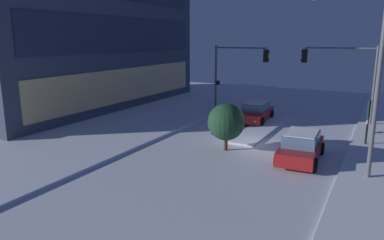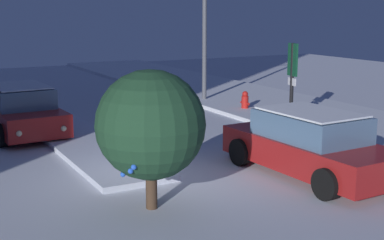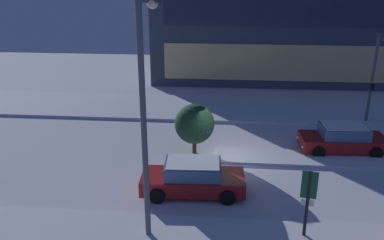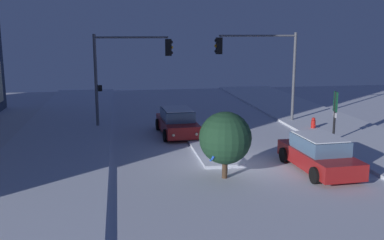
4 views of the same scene
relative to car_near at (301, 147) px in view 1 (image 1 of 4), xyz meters
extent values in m
plane|color=silver|center=(1.27, 3.31, -0.71)|extent=(52.00, 52.00, 0.00)
cube|color=silver|center=(1.27, 11.25, -0.64)|extent=(52.00, 5.20, 0.14)
cube|color=silver|center=(5.43, 3.74, -0.64)|extent=(9.00, 1.80, 0.14)
cube|color=#E5C67F|center=(6.94, 16.61, 1.44)|extent=(21.28, 0.10, 2.87)
cube|color=#232D42|center=(6.94, 16.61, 5.74)|extent=(21.28, 0.10, 2.87)
cube|color=maroon|center=(0.00, 0.00, -0.18)|extent=(4.51, 1.99, 0.66)
cube|color=slate|center=(0.00, 0.00, 0.43)|extent=(2.46, 1.72, 0.60)
cube|color=white|center=(0.00, 0.00, 0.76)|extent=(2.28, 1.60, 0.04)
sphere|color=#F9E5B2|center=(2.20, 0.71, -0.21)|extent=(0.16, 0.16, 0.16)
sphere|color=#F9E5B2|center=(2.26, -0.50, -0.21)|extent=(0.16, 0.16, 0.16)
cylinder|color=black|center=(1.42, 0.96, -0.38)|extent=(0.67, 0.25, 0.66)
cylinder|color=black|center=(1.50, -0.82, -0.38)|extent=(0.67, 0.25, 0.66)
cylinder|color=black|center=(-1.50, 0.82, -0.38)|extent=(0.67, 0.25, 0.66)
cylinder|color=black|center=(-1.42, -0.96, -0.38)|extent=(0.67, 0.25, 0.66)
cube|color=maroon|center=(7.53, 4.94, -0.18)|extent=(4.47, 2.00, 0.66)
cube|color=slate|center=(7.53, 4.94, 0.43)|extent=(2.45, 1.72, 0.60)
cube|color=white|center=(7.53, 4.94, 0.76)|extent=(2.27, 1.61, 0.04)
sphere|color=#F9E5B2|center=(5.35, 4.22, -0.21)|extent=(0.16, 0.16, 0.16)
sphere|color=#F9E5B2|center=(5.29, 5.44, -0.21)|extent=(0.16, 0.16, 0.16)
cylinder|color=black|center=(6.13, 3.97, -0.38)|extent=(0.67, 0.25, 0.66)
cylinder|color=black|center=(6.04, 5.76, -0.38)|extent=(0.67, 0.25, 0.66)
cylinder|color=black|center=(9.02, 4.11, -0.38)|extent=(0.67, 0.25, 0.66)
cylinder|color=black|center=(8.94, 5.90, -0.38)|extent=(0.67, 0.25, 0.66)
cylinder|color=#565960|center=(9.86, -2.83, 2.12)|extent=(0.18, 0.18, 5.67)
cylinder|color=#565960|center=(9.86, -0.39, 4.76)|extent=(0.12, 4.87, 0.12)
cube|color=black|center=(9.86, 2.05, 4.16)|extent=(0.32, 0.36, 1.00)
sphere|color=black|center=(9.86, 2.24, 4.48)|extent=(0.20, 0.20, 0.20)
sphere|color=orange|center=(9.86, 2.24, 4.16)|extent=(0.20, 0.20, 0.20)
sphere|color=black|center=(9.86, 2.24, 3.84)|extent=(0.20, 0.20, 0.20)
cylinder|color=#565960|center=(10.15, 9.45, 2.08)|extent=(0.18, 0.18, 5.58)
cylinder|color=#565960|center=(10.15, 7.28, 4.67)|extent=(0.12, 4.34, 0.12)
cube|color=black|center=(10.15, 5.11, 4.07)|extent=(0.32, 0.36, 1.00)
sphere|color=black|center=(10.15, 4.92, 4.39)|extent=(0.20, 0.20, 0.20)
sphere|color=orange|center=(10.15, 4.92, 4.07)|extent=(0.20, 0.20, 0.20)
sphere|color=black|center=(10.15, 4.92, 3.75)|extent=(0.20, 0.20, 0.20)
cube|color=black|center=(10.15, 9.23, 1.69)|extent=(0.20, 0.24, 0.36)
cylinder|color=#565960|center=(-1.35, -3.24, 3.48)|extent=(0.20, 0.20, 8.38)
cylinder|color=red|center=(7.29, -3.11, -0.41)|extent=(0.26, 0.26, 0.59)
sphere|color=red|center=(7.29, -3.11, -0.05)|extent=(0.22, 0.22, 0.22)
cylinder|color=red|center=(7.11, -3.11, -0.38)|extent=(0.12, 0.10, 0.10)
cylinder|color=red|center=(7.47, -3.11, -0.38)|extent=(0.12, 0.10, 0.10)
cylinder|color=black|center=(4.26, -2.84, 0.64)|extent=(0.12, 0.12, 2.70)
cube|color=#144C2D|center=(4.26, -2.84, 1.48)|extent=(0.55, 0.15, 1.03)
cube|color=white|center=(4.26, -2.84, 0.78)|extent=(0.44, 0.12, 0.24)
cylinder|color=#473323|center=(-0.27, 4.08, -0.33)|extent=(0.22, 0.22, 0.76)
sphere|color=#1E4228|center=(-0.27, 4.08, 0.93)|extent=(2.08, 2.08, 2.08)
sphere|color=blue|center=(0.06, 4.45, 0.01)|extent=(0.10, 0.10, 0.10)
sphere|color=blue|center=(-0.78, 4.70, 0.25)|extent=(0.10, 0.10, 0.10)
sphere|color=blue|center=(0.55, 4.44, 0.39)|extent=(0.10, 0.10, 0.10)
sphere|color=blue|center=(0.44, 4.68, 0.44)|extent=(0.10, 0.10, 0.10)
sphere|color=blue|center=(0.45, 3.33, 0.80)|extent=(0.10, 0.10, 0.10)
sphere|color=blue|center=(-0.90, 4.69, 0.36)|extent=(0.10, 0.10, 0.10)
sphere|color=blue|center=(-0.29, 4.66, 0.05)|extent=(0.10, 0.10, 0.10)
camera|label=1|loc=(-18.58, -3.51, 5.52)|focal=34.16mm
camera|label=2|loc=(-9.44, 8.15, 3.05)|focal=51.43mm
camera|label=3|loc=(1.30, -15.54, 8.52)|focal=38.29mm
camera|label=4|loc=(-16.68, 8.15, 5.03)|focal=41.45mm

